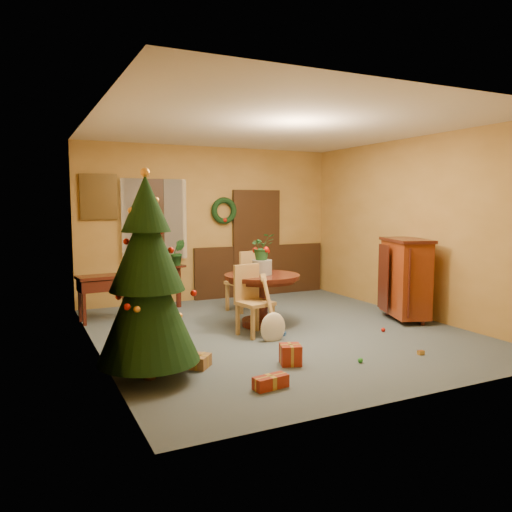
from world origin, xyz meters
TOP-DOWN VIEW (x-y plane):
  - room_envelope at (0.21, 2.70)m, footprint 5.50×5.50m
  - dining_table at (-0.06, 0.40)m, footprint 1.13×1.13m
  - urn at (-0.06, 0.40)m, footprint 0.30×0.30m
  - centerpiece_plant at (-0.06, 0.40)m, footprint 0.36×0.31m
  - chair_near at (-0.42, 0.01)m, footprint 0.51×0.51m
  - chair_far at (0.12, 1.41)m, footprint 0.57×0.57m
  - guitar at (-0.30, -0.41)m, footprint 0.47×0.62m
  - plant_stand at (-0.80, 2.26)m, footprint 0.29×0.29m
  - stand_plant at (-0.80, 2.26)m, footprint 0.29×0.25m
  - christmas_tree at (-2.15, -1.15)m, footprint 1.06×1.06m
  - writing_desk at (-2.15, 1.73)m, footprint 0.85×0.48m
  - sideboard at (2.15, -0.23)m, footprint 0.83×1.12m
  - gift_a at (-2.09, -0.90)m, footprint 0.37×0.33m
  - gift_b at (-0.58, -1.38)m, footprint 0.29×0.29m
  - gift_c at (-1.55, -1.04)m, footprint 0.31×0.31m
  - gift_d at (-1.13, -1.94)m, footprint 0.38×0.19m
  - toy_a at (-0.04, -0.25)m, footprint 0.09×0.09m
  - toy_b at (0.17, -1.69)m, footprint 0.06×0.06m
  - toy_c at (-0.41, -1.21)m, footprint 0.06×0.09m
  - toy_d at (1.34, -0.69)m, footprint 0.06×0.06m
  - toy_e at (1.04, -1.75)m, footprint 0.08×0.05m

SIDE VIEW (x-z plane):
  - toy_a at x=-0.04m, z-range 0.00..0.05m
  - toy_c at x=-0.41m, z-range 0.00..0.05m
  - toy_e at x=1.04m, z-range 0.00..0.05m
  - toy_b at x=0.17m, z-range 0.00..0.06m
  - toy_d at x=1.34m, z-range 0.00..0.06m
  - gift_d at x=-1.13m, z-range 0.00..0.13m
  - gift_c at x=-1.55m, z-range 0.00..0.14m
  - gift_a at x=-2.09m, z-range 0.00..0.17m
  - gift_b at x=-0.58m, z-range 0.00..0.23m
  - guitar at x=-0.30m, z-range 0.01..0.86m
  - plant_stand at x=-0.80m, z-range 0.09..0.84m
  - chair_near at x=-0.42m, z-range 0.04..1.02m
  - dining_table at x=-0.06m, z-range 0.16..0.94m
  - writing_desk at x=-2.15m, z-range 0.18..0.91m
  - chair_far at x=0.12m, z-range 0.04..1.08m
  - sideboard at x=2.15m, z-range 0.05..1.33m
  - urn at x=-0.06m, z-range 0.78..1.00m
  - stand_plant at x=-0.80m, z-range 0.75..1.21m
  - christmas_tree at x=-2.15m, z-range -0.06..2.14m
  - room_envelope at x=0.21m, z-range -1.63..3.87m
  - centerpiece_plant at x=-0.06m, z-range 1.00..1.39m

